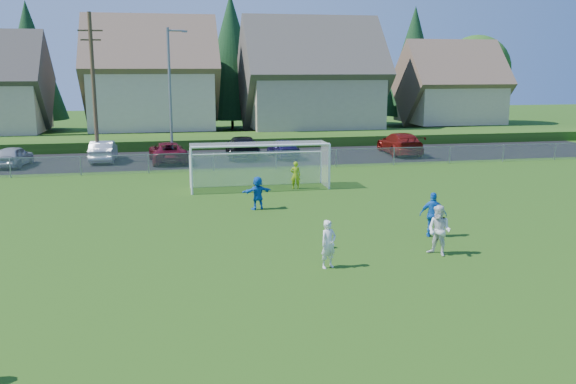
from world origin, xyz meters
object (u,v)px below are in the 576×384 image
car_c (168,152)px  goalkeeper (295,175)px  car_a (13,156)px  car_b (103,151)px  player_white_a (328,244)px  soccer_goal (259,158)px  player_blue_b (258,193)px  player_blue_a (433,215)px  car_g (400,143)px  car_e (283,148)px  player_white_b (439,231)px  car_d (242,147)px  soccer_ball (331,245)px

car_c → goalkeeper: bearing=116.8°
car_a → car_b: car_b is taller
player_white_a → soccer_goal: bearing=66.4°
player_blue_b → soccer_goal: soccer_goal is taller
player_blue_a → car_g: size_ratio=0.31×
goalkeeper → car_g: 15.47m
car_c → car_e: car_c is taller
goalkeeper → car_g: (10.44, 11.41, 0.07)m
player_white_b → goalkeeper: player_white_b is taller
player_blue_b → car_g: car_g is taller
car_d → soccer_goal: soccer_goal is taller
player_blue_a → car_c: bearing=-44.1°
soccer_ball → player_white_a: (-0.69, -2.13, 0.69)m
goalkeeper → car_g: bearing=-120.9°
soccer_ball → player_blue_b: (-1.72, 6.59, 0.66)m
player_blue_b → goalkeeper: size_ratio=1.04×
player_white_a → car_b: size_ratio=0.36×
player_white_b → car_b: 28.12m
soccer_goal → car_c: bearing=115.1°
car_d → car_g: bearing=179.4°
car_c → car_e: size_ratio=1.24×
car_b → car_d: car_d is taller
player_blue_b → car_g: 20.57m
car_a → car_e: 18.18m
player_white_b → car_b: bearing=172.5°
player_blue_a → car_e: (-1.77, 21.59, -0.18)m
player_blue_b → car_a: size_ratio=0.38×
car_d → car_e: size_ratio=1.32×
car_b → soccer_goal: size_ratio=0.60×
car_c → player_white_a: bearing=96.9°
soccer_ball → player_white_b: size_ratio=0.12×
soccer_ball → goalkeeper: bearing=84.8°
car_e → car_g: 8.97m
car_a → car_b: bearing=-162.2°
player_white_b → car_e: player_white_b is taller
player_blue_b → car_a: player_blue_b is taller
soccer_ball → car_d: bearing=91.0°
car_c → car_g: bearing=177.0°
player_blue_a → car_e: bearing=-64.6°
player_blue_a → soccer_goal: soccer_goal is taller
player_blue_a → car_d: player_blue_a is taller
car_d → car_g: 11.86m
car_g → soccer_goal: bearing=44.5°
soccer_ball → car_c: size_ratio=0.04×
car_e → player_blue_b: bearing=70.3°
car_b → soccer_goal: 14.75m
player_white_b → player_blue_b: (-5.16, 8.16, -0.12)m
goalkeeper → car_e: 11.37m
player_blue_a → car_a: size_ratio=0.44×
car_c → soccer_goal: 11.37m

